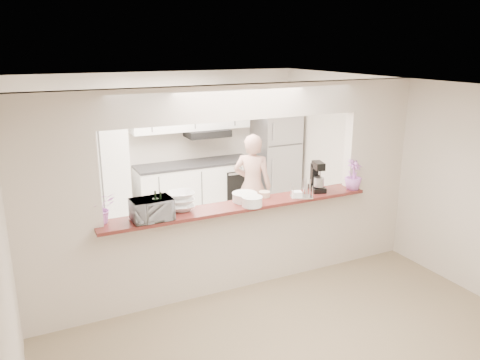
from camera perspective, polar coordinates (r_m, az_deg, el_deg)
floor at (r=6.08m, az=-0.19°, el=-12.60°), size 6.00×6.00×0.00m
tile_overlay at (r=7.36m, az=-5.45°, el=-7.29°), size 5.00×2.90×0.01m
partition at (r=5.52m, az=-0.20°, el=1.02°), size 5.00×0.15×2.50m
bar_counter at (r=5.82m, az=-0.17°, el=-7.64°), size 3.40×0.38×1.09m
kitchen_cabinets at (r=8.06m, az=-9.80°, el=1.90°), size 3.15×0.62×2.25m
refrigerator at (r=8.88m, az=4.35°, el=2.58°), size 0.75×0.70×1.70m
flower_left at (r=5.18m, az=-16.64°, el=-3.31°), size 0.36×0.34×0.33m
wine_bottle_a at (r=5.13m, az=-10.21°, el=-3.49°), size 0.07×0.07×0.33m
wine_bottle_b at (r=5.13m, az=-9.61°, el=-3.54°), size 0.06×0.06×0.32m
toaster_oven at (r=5.16m, az=-10.71°, el=-3.55°), size 0.45×0.32×0.24m
serving_bowls at (r=5.40m, az=-7.15°, el=-2.61°), size 0.32×0.32×0.22m
plate_stack_a at (r=5.52m, az=1.48°, el=-2.61°), size 0.25×0.25×0.12m
plate_stack_b at (r=5.69m, az=0.58°, el=-2.09°), size 0.31×0.31×0.11m
red_bowl at (r=5.78m, az=1.25°, el=-2.02°), size 0.14×0.14×0.06m
tan_bowl at (r=5.87m, az=2.99°, el=-1.74°), size 0.14×0.14×0.07m
utensil_caddy at (r=5.86m, az=7.52°, el=-1.16°), size 0.30×0.23×0.25m
stand_mixer at (r=6.15m, az=9.40°, el=0.27°), size 0.23×0.30×0.39m
flower_right at (r=6.29m, az=13.66°, el=0.61°), size 0.28×0.28×0.40m
person at (r=7.23m, az=1.52°, el=-0.81°), size 0.71×0.68×1.63m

